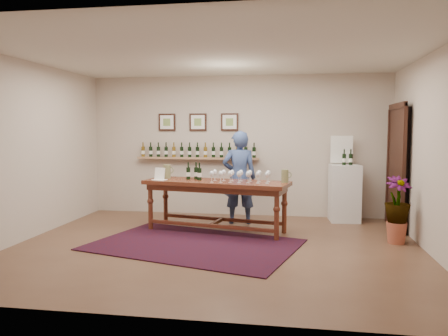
# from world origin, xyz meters

# --- Properties ---
(ground) EXTENTS (6.00, 6.00, 0.00)m
(ground) POSITION_xyz_m (0.00, 0.00, 0.00)
(ground) COLOR brown
(ground) RESTS_ON ground
(room_shell) EXTENTS (6.00, 6.00, 6.00)m
(room_shell) POSITION_xyz_m (2.11, 1.86, 1.12)
(room_shell) COLOR beige
(room_shell) RESTS_ON ground
(rug) EXTENTS (3.38, 2.70, 0.02)m
(rug) POSITION_xyz_m (-0.33, 0.03, 0.01)
(rug) COLOR #420B0F
(rug) RESTS_ON ground
(tasting_table) EXTENTS (2.55, 1.24, 0.87)m
(tasting_table) POSITION_xyz_m (-0.16, 0.96, 0.74)
(tasting_table) COLOR #4C2613
(tasting_table) RESTS_ON ground
(table_glasses) EXTENTS (1.42, 0.36, 0.20)m
(table_glasses) POSITION_xyz_m (0.26, 0.88, 0.96)
(table_glasses) COLOR white
(table_glasses) RESTS_ON tasting_table
(table_bottles) EXTENTS (0.30, 0.23, 0.28)m
(table_bottles) POSITION_xyz_m (-0.56, 1.10, 1.01)
(table_bottles) COLOR black
(table_bottles) RESTS_ON tasting_table
(pitcher_left) EXTENTS (0.18, 0.18, 0.24)m
(pitcher_left) POSITION_xyz_m (-1.10, 1.23, 0.99)
(pitcher_left) COLOR olive
(pitcher_left) RESTS_ON tasting_table
(pitcher_right) EXTENTS (0.18, 0.18, 0.22)m
(pitcher_right) POSITION_xyz_m (0.99, 0.89, 0.97)
(pitcher_right) COLOR olive
(pitcher_right) RESTS_ON tasting_table
(menu_card) EXTENTS (0.26, 0.22, 0.21)m
(menu_card) POSITION_xyz_m (-1.15, 0.98, 0.97)
(menu_card) COLOR white
(menu_card) RESTS_ON tasting_table
(display_pedestal) EXTENTS (0.57, 0.57, 1.07)m
(display_pedestal) POSITION_xyz_m (2.08, 2.18, 0.53)
(display_pedestal) COLOR silver
(display_pedestal) RESTS_ON ground
(pedestal_bottles) EXTENTS (0.32, 0.11, 0.32)m
(pedestal_bottles) POSITION_xyz_m (2.12, 2.12, 1.23)
(pedestal_bottles) COLOR black
(pedestal_bottles) RESTS_ON display_pedestal
(info_sign) EXTENTS (0.41, 0.05, 0.57)m
(info_sign) POSITION_xyz_m (2.03, 2.31, 1.35)
(info_sign) COLOR white
(info_sign) RESTS_ON display_pedestal
(potted_plant) EXTENTS (0.59, 0.59, 0.89)m
(potted_plant) POSITION_xyz_m (2.69, 0.62, 0.52)
(potted_plant) COLOR #A24E36
(potted_plant) RESTS_ON ground
(person) EXTENTS (0.67, 0.49, 1.70)m
(person) POSITION_xyz_m (0.15, 1.67, 0.85)
(person) COLOR navy
(person) RESTS_ON ground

